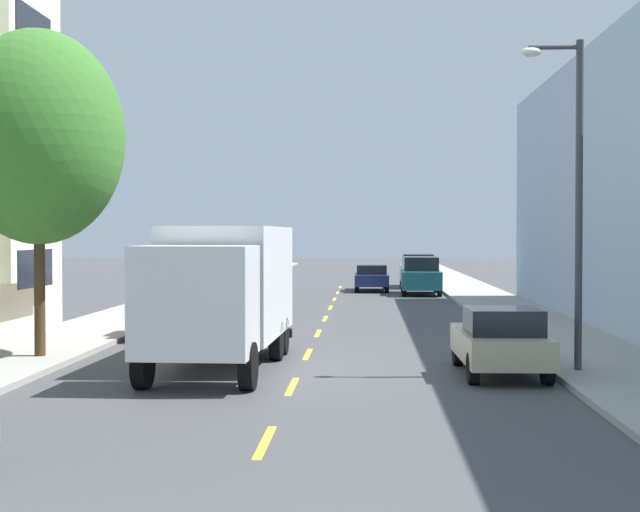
% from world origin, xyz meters
% --- Properties ---
extents(ground_plane, '(160.00, 160.00, 0.00)m').
position_xyz_m(ground_plane, '(0.00, 30.00, 0.00)').
color(ground_plane, '#424244').
extents(sidewalk_left, '(3.20, 120.00, 0.14)m').
position_xyz_m(sidewalk_left, '(-7.10, 28.00, 0.07)').
color(sidewalk_left, '#99968E').
rests_on(sidewalk_left, ground_plane).
extents(sidewalk_right, '(3.20, 120.00, 0.14)m').
position_xyz_m(sidewalk_right, '(7.10, 28.00, 0.07)').
color(sidewalk_right, '#99968E').
rests_on(sidewalk_right, ground_plane).
extents(lane_centerline_dashes, '(0.14, 47.20, 0.01)m').
position_xyz_m(lane_centerline_dashes, '(0.00, 24.50, 0.00)').
color(lane_centerline_dashes, yellow).
rests_on(lane_centerline_dashes, ground_plane).
extents(street_tree_second, '(4.12, 4.12, 7.88)m').
position_xyz_m(street_tree_second, '(-6.40, 15.34, 5.42)').
color(street_tree_second, '#47331E').
rests_on(street_tree_second, sidewalk_left).
extents(street_lamp, '(1.35, 0.28, 7.13)m').
position_xyz_m(street_lamp, '(5.95, 13.65, 4.25)').
color(street_lamp, '#38383D').
rests_on(street_lamp, sidewalk_right).
extents(delivery_box_truck, '(2.62, 7.65, 3.27)m').
position_xyz_m(delivery_box_truck, '(-1.79, 14.58, 1.87)').
color(delivery_box_truck, white).
rests_on(delivery_box_truck, ground_plane).
extents(parked_pickup_orange, '(2.14, 5.35, 1.73)m').
position_xyz_m(parked_pickup_orange, '(-4.39, 44.50, 0.83)').
color(parked_pickup_orange, orange).
rests_on(parked_pickup_orange, ground_plane).
extents(parked_suv_silver, '(1.98, 4.81, 1.93)m').
position_xyz_m(parked_suv_silver, '(4.50, 47.24, 0.99)').
color(parked_suv_silver, '#B2B5BA').
rests_on(parked_suv_silver, ground_plane).
extents(parked_hatchback_champagne, '(1.80, 4.03, 1.50)m').
position_xyz_m(parked_hatchback_champagne, '(4.44, 13.70, 0.76)').
color(parked_hatchback_champagne, tan).
rests_on(parked_hatchback_champagne, ground_plane).
extents(parked_pickup_red, '(2.04, 5.31, 1.73)m').
position_xyz_m(parked_pickup_red, '(-4.26, 21.45, 0.83)').
color(parked_pickup_red, '#AD1E1E').
rests_on(parked_pickup_red, ground_plane).
extents(parked_suv_teal, '(2.05, 4.84, 1.93)m').
position_xyz_m(parked_suv_teal, '(4.29, 40.73, 0.99)').
color(parked_suv_teal, '#195B60').
rests_on(parked_suv_teal, ground_plane).
extents(moving_navy_sedan, '(1.80, 4.50, 1.43)m').
position_xyz_m(moving_navy_sedan, '(1.80, 43.54, 0.75)').
color(moving_navy_sedan, navy).
rests_on(moving_navy_sedan, ground_plane).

